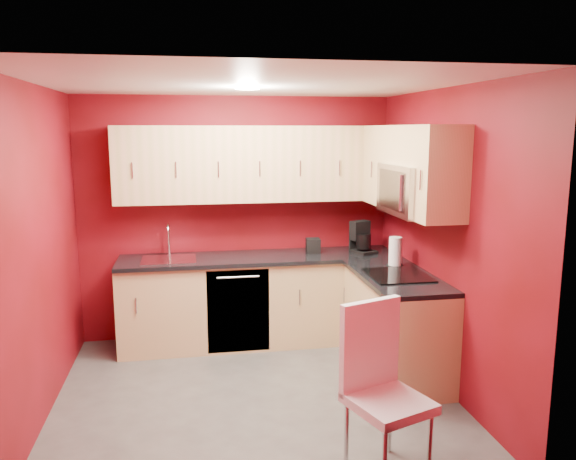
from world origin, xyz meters
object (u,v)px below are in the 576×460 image
object	(u,v)px
coffee_maker	(364,238)
paper_towel	(395,252)
dining_chair	(389,394)
microwave	(413,190)
napkin_holder	(313,246)
sink	(169,256)

from	to	relation	value
coffee_maker	paper_towel	xyz separation A→B (m)	(0.12, -0.59, -0.03)
paper_towel	dining_chair	xyz separation A→B (m)	(-0.68, -1.74, -0.50)
microwave	coffee_maker	distance (m)	1.11
napkin_holder	paper_towel	bearing A→B (deg)	-47.98
sink	paper_towel	distance (m)	2.19
microwave	sink	world-z (taller)	microwave
sink	napkin_holder	world-z (taller)	sink
paper_towel	microwave	bearing A→B (deg)	-87.92
napkin_holder	sink	bearing A→B (deg)	-178.84
napkin_holder	microwave	bearing A→B (deg)	-58.32
dining_chair	napkin_holder	bearing A→B (deg)	68.89
coffee_maker	napkin_holder	distance (m)	0.53
microwave	coffee_maker	xyz separation A→B (m)	(-0.13, 0.93, -0.59)
microwave	paper_towel	distance (m)	0.70
sink	napkin_holder	xyz separation A→B (m)	(1.46, 0.03, 0.04)
napkin_holder	dining_chair	world-z (taller)	dining_chair
coffee_maker	napkin_holder	xyz separation A→B (m)	(-0.51, 0.10, -0.09)
microwave	sink	bearing A→B (deg)	154.40
napkin_holder	dining_chair	xyz separation A→B (m)	(-0.06, -2.43, -0.44)
microwave	sink	distance (m)	2.43
microwave	napkin_holder	bearing A→B (deg)	121.68
sink	dining_chair	bearing A→B (deg)	-59.77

